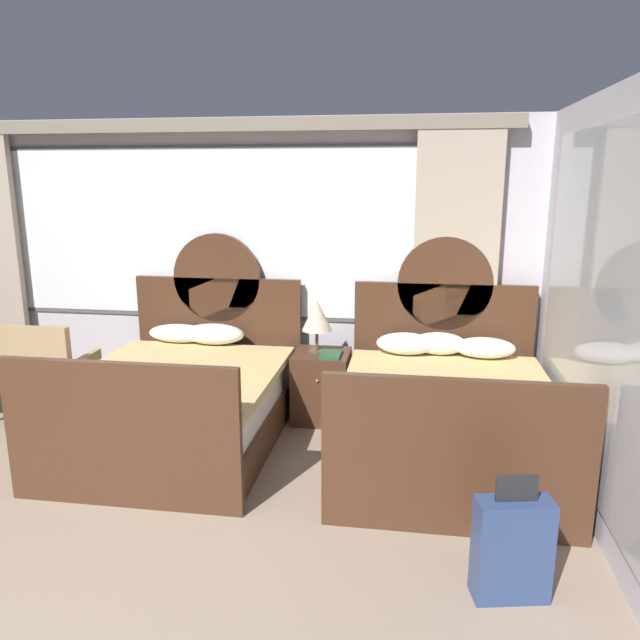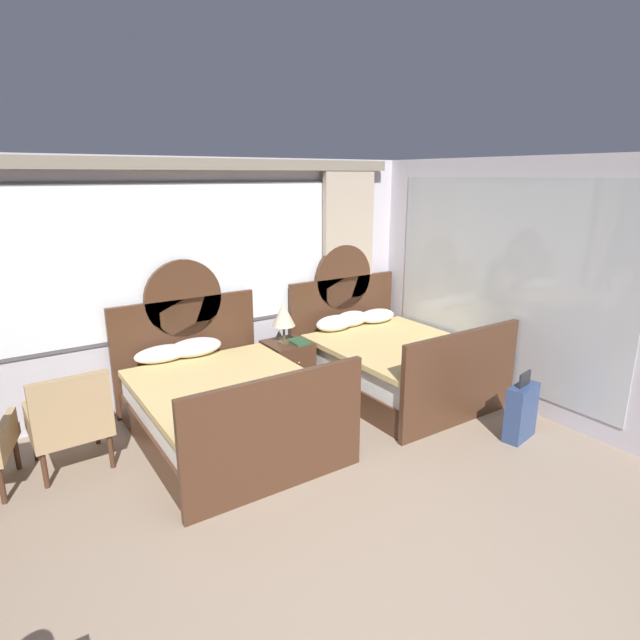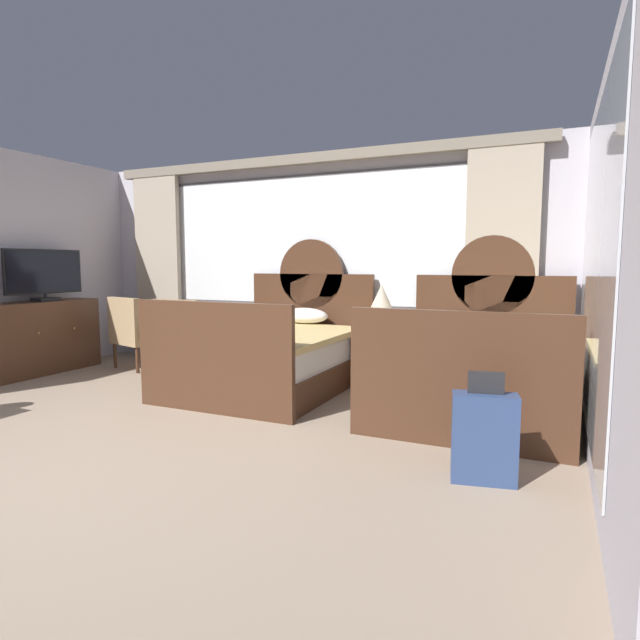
{
  "view_description": "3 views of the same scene",
  "coord_description": "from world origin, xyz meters",
  "px_view_note": "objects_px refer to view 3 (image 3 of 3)",
  "views": [
    {
      "loc": [
        1.95,
        -1.83,
        2.14
      ],
      "look_at": [
        1.27,
        2.53,
        1.11
      ],
      "focal_mm": 33.74,
      "sensor_mm": 36.0,
      "label": 1
    },
    {
      "loc": [
        -1.68,
        -1.71,
        2.51
      ],
      "look_at": [
        1.24,
        2.68,
        1.03
      ],
      "focal_mm": 28.98,
      "sensor_mm": 36.0,
      "label": 2
    },
    {
      "loc": [
        2.87,
        -2.19,
        1.34
      ],
      "look_at": [
        0.88,
        2.18,
        0.82
      ],
      "focal_mm": 29.17,
      "sensor_mm": 36.0,
      "label": 3
    }
  ],
  "objects_px": {
    "book_on_nightstand": "(391,329)",
    "tv_flatscreen": "(44,274)",
    "armchair_by_window_centre": "(138,331)",
    "suitcase_on_floor": "(484,437)",
    "bed_near_window": "(272,355)",
    "table_lamp_on_nightstand": "(381,298)",
    "bed_near_mirror": "(477,371)",
    "dresser_minibar": "(25,339)",
    "nightstand_between_beds": "(384,357)",
    "armchair_by_window_left": "(186,335)"
  },
  "relations": [
    {
      "from": "nightstand_between_beds",
      "to": "book_on_nightstand",
      "type": "xyz_separation_m",
      "value": [
        0.09,
        -0.1,
        0.33
      ]
    },
    {
      "from": "table_lamp_on_nightstand",
      "to": "armchair_by_window_left",
      "type": "relative_size",
      "value": 0.53
    },
    {
      "from": "table_lamp_on_nightstand",
      "to": "suitcase_on_floor",
      "type": "bearing_deg",
      "value": -58.36
    },
    {
      "from": "tv_flatscreen",
      "to": "bed_near_window",
      "type": "bearing_deg",
      "value": 8.02
    },
    {
      "from": "bed_near_mirror",
      "to": "armchair_by_window_centre",
      "type": "xyz_separation_m",
      "value": [
        -4.25,
        0.2,
        0.12
      ]
    },
    {
      "from": "bed_near_window",
      "to": "dresser_minibar",
      "type": "distance_m",
      "value": 3.07
    },
    {
      "from": "table_lamp_on_nightstand",
      "to": "book_on_nightstand",
      "type": "distance_m",
      "value": 0.37
    },
    {
      "from": "armchair_by_window_centre",
      "to": "nightstand_between_beds",
      "type": "bearing_deg",
      "value": 7.21
    },
    {
      "from": "nightstand_between_beds",
      "to": "tv_flatscreen",
      "type": "distance_m",
      "value": 4.27
    },
    {
      "from": "bed_near_window",
      "to": "armchair_by_window_left",
      "type": "distance_m",
      "value": 1.35
    },
    {
      "from": "tv_flatscreen",
      "to": "armchair_by_window_left",
      "type": "distance_m",
      "value": 1.9
    },
    {
      "from": "table_lamp_on_nightstand",
      "to": "dresser_minibar",
      "type": "distance_m",
      "value": 4.27
    },
    {
      "from": "book_on_nightstand",
      "to": "armchair_by_window_centre",
      "type": "xyz_separation_m",
      "value": [
        -3.28,
        -0.3,
        -0.16
      ]
    },
    {
      "from": "tv_flatscreen",
      "to": "nightstand_between_beds",
      "type": "bearing_deg",
      "value": 14.3
    },
    {
      "from": "tv_flatscreen",
      "to": "table_lamp_on_nightstand",
      "type": "bearing_deg",
      "value": 14.43
    },
    {
      "from": "bed_near_window",
      "to": "suitcase_on_floor",
      "type": "relative_size",
      "value": 3.06
    },
    {
      "from": "book_on_nightstand",
      "to": "armchair_by_window_left",
      "type": "relative_size",
      "value": 0.28
    },
    {
      "from": "dresser_minibar",
      "to": "armchair_by_window_left",
      "type": "bearing_deg",
      "value": 28.73
    },
    {
      "from": "bed_near_window",
      "to": "table_lamp_on_nightstand",
      "type": "relative_size",
      "value": 4.34
    },
    {
      "from": "bed_near_window",
      "to": "book_on_nightstand",
      "type": "height_order",
      "value": "bed_near_window"
    },
    {
      "from": "table_lamp_on_nightstand",
      "to": "armchair_by_window_centre",
      "type": "height_order",
      "value": "table_lamp_on_nightstand"
    },
    {
      "from": "dresser_minibar",
      "to": "armchair_by_window_centre",
      "type": "height_order",
      "value": "armchair_by_window_centre"
    },
    {
      "from": "bed_near_window",
      "to": "tv_flatscreen",
      "type": "bearing_deg",
      "value": -171.98
    },
    {
      "from": "bed_near_window",
      "to": "dresser_minibar",
      "type": "height_order",
      "value": "bed_near_window"
    },
    {
      "from": "bed_near_window",
      "to": "suitcase_on_floor",
      "type": "height_order",
      "value": "bed_near_window"
    },
    {
      "from": "bed_near_window",
      "to": "nightstand_between_beds",
      "type": "relative_size",
      "value": 3.38
    },
    {
      "from": "nightstand_between_beds",
      "to": "table_lamp_on_nightstand",
      "type": "height_order",
      "value": "table_lamp_on_nightstand"
    },
    {
      "from": "book_on_nightstand",
      "to": "armchair_by_window_centre",
      "type": "relative_size",
      "value": 0.28
    },
    {
      "from": "table_lamp_on_nightstand",
      "to": "tv_flatscreen",
      "type": "relative_size",
      "value": 0.47
    },
    {
      "from": "tv_flatscreen",
      "to": "armchair_by_window_left",
      "type": "bearing_deg",
      "value": 20.9
    },
    {
      "from": "book_on_nightstand",
      "to": "tv_flatscreen",
      "type": "bearing_deg",
      "value": -167.31
    },
    {
      "from": "bed_near_window",
      "to": "tv_flatscreen",
      "type": "relative_size",
      "value": 2.03
    },
    {
      "from": "nightstand_between_beds",
      "to": "suitcase_on_floor",
      "type": "distance_m",
      "value": 2.6
    },
    {
      "from": "dresser_minibar",
      "to": "suitcase_on_floor",
      "type": "distance_m",
      "value": 5.48
    },
    {
      "from": "tv_flatscreen",
      "to": "bed_near_mirror",
      "type": "bearing_deg",
      "value": 4.73
    },
    {
      "from": "armchair_by_window_left",
      "to": "tv_flatscreen",
      "type": "bearing_deg",
      "value": -159.1
    },
    {
      "from": "dresser_minibar",
      "to": "book_on_nightstand",
      "type": "bearing_deg",
      "value": 16.3
    },
    {
      "from": "book_on_nightstand",
      "to": "dresser_minibar",
      "type": "xyz_separation_m",
      "value": [
        -4.16,
        -1.22,
        -0.2
      ]
    },
    {
      "from": "dresser_minibar",
      "to": "armchair_by_window_centre",
      "type": "relative_size",
      "value": 1.98
    },
    {
      "from": "table_lamp_on_nightstand",
      "to": "book_on_nightstand",
      "type": "bearing_deg",
      "value": -35.53
    },
    {
      "from": "bed_near_mirror",
      "to": "suitcase_on_floor",
      "type": "relative_size",
      "value": 3.06
    },
    {
      "from": "armchair_by_window_centre",
      "to": "suitcase_on_floor",
      "type": "height_order",
      "value": "armchair_by_window_centre"
    },
    {
      "from": "bed_near_mirror",
      "to": "armchair_by_window_left",
      "type": "distance_m",
      "value": 3.49
    },
    {
      "from": "suitcase_on_floor",
      "to": "tv_flatscreen",
      "type": "bearing_deg",
      "value": 167.36
    },
    {
      "from": "book_on_nightstand",
      "to": "dresser_minibar",
      "type": "distance_m",
      "value": 4.34
    },
    {
      "from": "book_on_nightstand",
      "to": "suitcase_on_floor",
      "type": "bearing_deg",
      "value": -59.88
    },
    {
      "from": "bed_near_mirror",
      "to": "table_lamp_on_nightstand",
      "type": "height_order",
      "value": "bed_near_mirror"
    },
    {
      "from": "book_on_nightstand",
      "to": "tv_flatscreen",
      "type": "height_order",
      "value": "tv_flatscreen"
    },
    {
      "from": "tv_flatscreen",
      "to": "armchair_by_window_left",
      "type": "xyz_separation_m",
      "value": [
        1.63,
        0.62,
        -0.74
      ]
    },
    {
      "from": "bed_near_mirror",
      "to": "armchair_by_window_centre",
      "type": "height_order",
      "value": "bed_near_mirror"
    }
  ]
}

